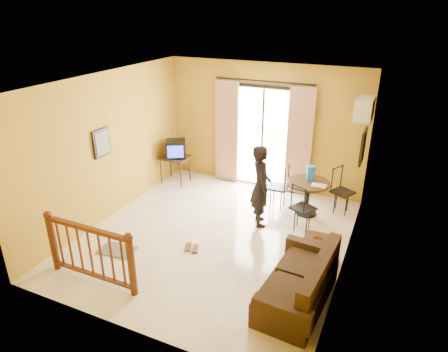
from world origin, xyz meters
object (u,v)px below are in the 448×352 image
at_px(coffee_table, 315,253).
at_px(sofa, 301,286).
at_px(television, 176,149).
at_px(standing_person, 261,186).
at_px(dining_table, 308,189).

bearing_deg(coffee_table, sofa, -89.89).
relative_size(television, standing_person, 0.37).
relative_size(coffee_table, sofa, 0.52).
bearing_deg(dining_table, sofa, -78.05).
bearing_deg(television, standing_person, -51.70).
xyz_separation_m(television, sofa, (3.72, -2.88, -0.54)).
distance_m(dining_table, sofa, 2.71).
bearing_deg(television, dining_table, -33.86).
bearing_deg(dining_table, television, 175.55).
relative_size(sofa, standing_person, 1.08).
height_order(television, standing_person, standing_person).
relative_size(television, dining_table, 0.70).
distance_m(coffee_table, sofa, 0.93).
height_order(television, sofa, television).
distance_m(television, dining_table, 3.18).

